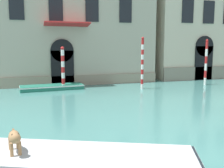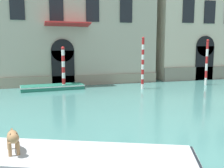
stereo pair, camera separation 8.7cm
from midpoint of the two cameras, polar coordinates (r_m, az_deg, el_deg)
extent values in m
cube|color=#B2A893|center=(26.04, -9.11, 17.65)|extent=(15.13, 6.00, 15.34)
cube|color=gray|center=(22.89, -7.68, 0.78)|extent=(15.13, 0.16, 0.88)
cube|color=black|center=(22.62, -10.49, 3.35)|extent=(1.91, 0.14, 3.02)
cylinder|color=black|center=(22.53, -10.59, 7.17)|extent=(1.91, 0.14, 1.91)
cube|color=black|center=(22.65, -19.87, 15.76)|extent=(1.13, 0.10, 2.18)
cube|color=black|center=(22.72, -11.92, 16.05)|extent=(1.13, 0.10, 2.18)
cube|color=black|center=(23.18, -4.14, 16.05)|extent=(1.13, 0.10, 2.18)
cube|color=black|center=(24.02, 3.20, 15.80)|extent=(1.13, 0.10, 2.18)
cube|color=#B22323|center=(22.00, -9.52, 12.75)|extent=(3.65, 1.40, 0.29)
cube|color=gray|center=(28.81, 21.85, 2.27)|extent=(11.82, 0.16, 1.33)
cube|color=black|center=(27.82, 19.56, 4.30)|extent=(2.00, 0.14, 3.37)
cylinder|color=black|center=(27.76, 19.73, 7.77)|extent=(2.00, 0.14, 2.00)
cube|color=black|center=(26.80, 16.41, 14.95)|extent=(1.22, 0.10, 2.16)
cube|color=black|center=(28.14, 20.59, 14.44)|extent=(1.22, 0.10, 2.16)
cube|color=black|center=(7.60, -9.47, -16.79)|extent=(7.28, 4.65, 0.51)
cube|color=white|center=(7.52, -9.50, -15.44)|extent=(7.32, 4.69, 0.08)
cube|color=#B2B7BC|center=(7.48, -9.52, -14.81)|extent=(7.03, 4.42, 0.06)
cylinder|color=#997047|center=(7.60, -19.45, -13.06)|extent=(0.09, 0.09, 0.37)
cylinder|color=#997047|center=(7.59, -21.02, -13.18)|extent=(0.09, 0.09, 0.37)
cylinder|color=#997047|center=(8.09, -19.80, -11.75)|extent=(0.09, 0.09, 0.37)
cylinder|color=#997047|center=(8.08, -21.28, -11.86)|extent=(0.09, 0.09, 0.37)
ellipsoid|color=#997047|center=(7.75, -20.49, -10.61)|extent=(0.39, 0.72, 0.29)
ellipsoid|color=#382D23|center=(7.82, -20.58, -9.82)|extent=(0.24, 0.33, 0.10)
sphere|color=#997047|center=(7.37, -20.29, -11.05)|extent=(0.27, 0.27, 0.27)
cone|color=#382D23|center=(7.35, -19.74, -10.25)|extent=(0.08, 0.08, 0.11)
cone|color=#382D23|center=(7.34, -20.93, -10.33)|extent=(0.08, 0.08, 0.11)
cylinder|color=#997047|center=(8.09, -20.72, -9.48)|extent=(0.10, 0.25, 0.20)
cube|color=#1E6651|center=(21.17, -12.72, -0.68)|extent=(4.91, 1.91, 0.37)
cube|color=white|center=(21.15, -12.73, -0.36)|extent=(4.94, 1.94, 0.08)
cube|color=#8C7251|center=(21.18, -12.71, -0.73)|extent=(2.72, 1.37, 0.33)
cylinder|color=white|center=(24.52, 19.81, 0.56)|extent=(0.21, 0.21, 0.63)
cylinder|color=#B21E1E|center=(24.44, 19.89, 2.02)|extent=(0.21, 0.21, 0.63)
cylinder|color=white|center=(24.39, 19.96, 3.48)|extent=(0.21, 0.21, 0.63)
cylinder|color=#B21E1E|center=(24.35, 20.03, 4.96)|extent=(0.21, 0.21, 0.63)
cylinder|color=white|center=(24.32, 20.11, 6.43)|extent=(0.21, 0.21, 0.63)
cylinder|color=#B21E1E|center=(24.31, 20.19, 7.91)|extent=(0.21, 0.21, 0.63)
sphere|color=#B21E1E|center=(24.31, 20.24, 8.87)|extent=(0.22, 0.22, 0.22)
cylinder|color=white|center=(21.10, 6.75, -0.53)|extent=(0.21, 0.21, 0.39)
cylinder|color=#B21E1E|center=(21.04, 6.76, 0.52)|extent=(0.21, 0.21, 0.39)
cylinder|color=white|center=(20.99, 6.78, 1.58)|extent=(0.21, 0.21, 0.39)
cylinder|color=#B21E1E|center=(20.95, 6.80, 2.64)|extent=(0.21, 0.21, 0.39)
cylinder|color=white|center=(20.92, 6.82, 3.71)|extent=(0.21, 0.21, 0.39)
cylinder|color=#B21E1E|center=(20.89, 6.84, 4.78)|extent=(0.21, 0.21, 0.39)
cylinder|color=white|center=(20.87, 6.86, 5.85)|extent=(0.21, 0.21, 0.39)
cylinder|color=#B21E1E|center=(20.85, 6.88, 6.92)|extent=(0.21, 0.21, 0.39)
cylinder|color=white|center=(20.84, 6.90, 8.00)|extent=(0.21, 0.21, 0.39)
cylinder|color=#B21E1E|center=(20.85, 6.92, 9.07)|extent=(0.21, 0.21, 0.39)
sphere|color=#B21E1E|center=(20.85, 6.93, 9.86)|extent=(0.22, 0.22, 0.22)
cylinder|color=white|center=(21.03, -10.32, -0.57)|extent=(0.25, 0.25, 0.45)
cylinder|color=#B21E1E|center=(20.96, -10.35, 0.64)|extent=(0.25, 0.25, 0.45)
cylinder|color=white|center=(20.91, -10.38, 1.85)|extent=(0.25, 0.25, 0.45)
cylinder|color=#B21E1E|center=(20.86, -10.42, 3.06)|extent=(0.25, 0.25, 0.45)
cylinder|color=white|center=(20.82, -10.45, 4.29)|extent=(0.25, 0.25, 0.45)
cylinder|color=#B21E1E|center=(20.80, -10.48, 5.51)|extent=(0.25, 0.25, 0.45)
cylinder|color=white|center=(20.78, -10.51, 6.74)|extent=(0.25, 0.25, 0.45)
sphere|color=#B21E1E|center=(20.77, -10.54, 7.67)|extent=(0.26, 0.26, 0.26)
camera|label=1|loc=(0.04, -89.84, 0.02)|focal=42.00mm
camera|label=2|loc=(0.04, 90.16, -0.02)|focal=42.00mm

